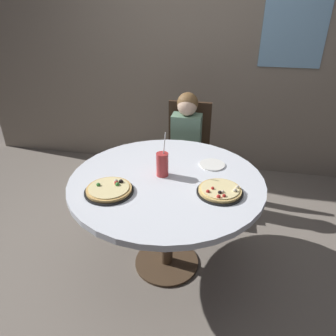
% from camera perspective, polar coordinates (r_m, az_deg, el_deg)
% --- Properties ---
extents(ground_plane, '(8.00, 8.00, 0.00)m').
position_cam_1_polar(ground_plane, '(2.52, -0.24, -16.75)').
color(ground_plane, slate).
extents(wall_with_window, '(5.20, 0.14, 2.90)m').
position_cam_1_polar(wall_with_window, '(3.49, 6.08, 22.80)').
color(wall_with_window, gray).
rests_on(wall_with_window, ground_plane).
extents(dining_table, '(1.27, 1.27, 0.75)m').
position_cam_1_polar(dining_table, '(2.10, -0.28, -4.02)').
color(dining_table, silver).
rests_on(dining_table, ground_plane).
extents(chair_wooden, '(0.40, 0.40, 0.95)m').
position_cam_1_polar(chair_wooden, '(3.01, 3.57, 3.75)').
color(chair_wooden, '#382619').
rests_on(chair_wooden, ground_plane).
extents(diner_child, '(0.26, 0.41, 1.08)m').
position_cam_1_polar(diner_child, '(2.87, 3.00, 1.42)').
color(diner_child, '#3F4766').
rests_on(diner_child, ground_plane).
extents(pizza_veggie, '(0.28, 0.28, 0.05)m').
position_cam_1_polar(pizza_veggie, '(1.92, 9.39, -4.11)').
color(pizza_veggie, black).
rests_on(pizza_veggie, dining_table).
extents(pizza_cheese, '(0.30, 0.30, 0.05)m').
position_cam_1_polar(pizza_cheese, '(1.94, -10.60, -3.87)').
color(pizza_cheese, black).
rests_on(pizza_cheese, dining_table).
extents(soda_cup, '(0.08, 0.08, 0.31)m').
position_cam_1_polar(soda_cup, '(2.05, -1.03, 0.66)').
color(soda_cup, '#B73333').
rests_on(soda_cup, dining_table).
extents(plate_small, '(0.18, 0.18, 0.01)m').
position_cam_1_polar(plate_small, '(2.23, 8.01, 0.60)').
color(plate_small, white).
rests_on(plate_small, dining_table).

